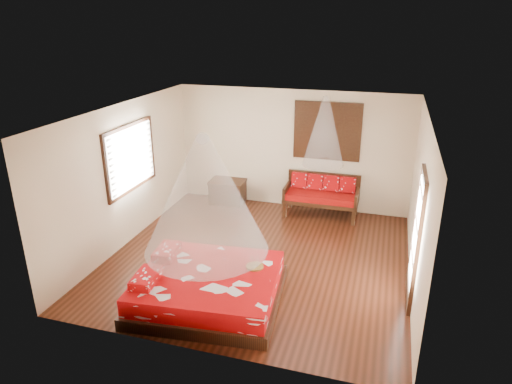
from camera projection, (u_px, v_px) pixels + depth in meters
The scene contains 10 objects.
room at pixel (259, 189), 8.23m from camera, with size 5.54×5.54×2.84m.
bed at pixel (208, 287), 7.32m from camera, with size 2.44×2.25×0.65m.
daybed at pixel (322, 194), 10.46m from camera, with size 1.68×0.74×0.94m.
storage_chest at pixel (228, 191), 11.23m from camera, with size 0.86×0.64×0.58m.
shutter_panel at pixel (327, 131), 10.27m from camera, with size 1.52×0.06×1.32m.
window_left at pixel (131, 158), 9.03m from camera, with size 0.10×1.74×1.34m.
glazed_door at pixel (416, 240), 7.09m from camera, with size 0.08×1.02×2.16m.
wine_tray at pixel (255, 264), 7.39m from camera, with size 0.29×0.29×0.23m.
mosquito_net_main at pixel (205, 195), 6.74m from camera, with size 1.90×1.90×1.80m, color white.
mosquito_net_daybed at pixel (324, 132), 9.82m from camera, with size 0.91×0.91×1.50m, color white.
Camera 1 is at (2.15, -7.40, 4.30)m, focal length 32.00 mm.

